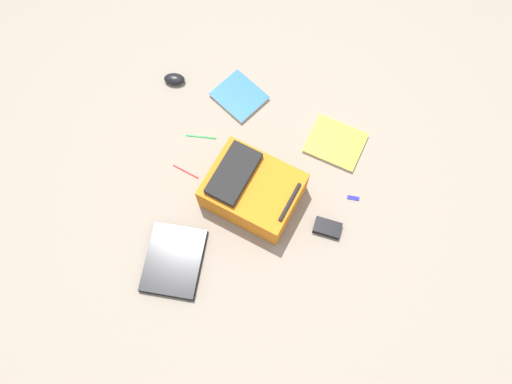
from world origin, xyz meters
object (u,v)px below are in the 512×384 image
at_px(computer_mouse, 174,79).
at_px(pen_black, 186,172).
at_px(pen_blue, 201,137).
at_px(book_manual, 239,96).
at_px(power_brick, 327,228).
at_px(laptop, 174,260).
at_px(book_red, 335,143).
at_px(usb_stick, 353,198).
at_px(backpack, 251,189).

relative_size(computer_mouse, pen_black, 0.75).
bearing_deg(computer_mouse, pen_blue, 30.17).
distance_m(book_manual, power_brick, 0.77).
height_order(laptop, book_red, laptop).
height_order(laptop, usb_stick, laptop).
height_order(power_brick, pen_blue, power_brick).
xyz_separation_m(book_red, usb_stick, (0.25, 0.13, -0.01)).
bearing_deg(usb_stick, backpack, -78.21).
relative_size(book_red, computer_mouse, 2.86).
distance_m(book_red, pen_black, 0.70).
bearing_deg(book_red, laptop, -39.18).
relative_size(book_manual, book_red, 1.01).
bearing_deg(book_red, book_manual, -105.78).
bearing_deg(backpack, usb_stick, 101.79).
distance_m(backpack, pen_blue, 0.39).
relative_size(laptop, pen_black, 2.36).
relative_size(book_red, usb_stick, 5.49).
bearing_deg(book_red, power_brick, 4.97).
bearing_deg(pen_black, book_red, 114.87).
distance_m(pen_black, usb_stick, 0.77).
bearing_deg(laptop, backpack, 145.21).
height_order(book_manual, pen_black, book_manual).
bearing_deg(book_manual, book_red, 74.22).
bearing_deg(backpack, pen_blue, -128.09).
distance_m(backpack, power_brick, 0.37).
bearing_deg(laptop, book_red, 140.82).
relative_size(computer_mouse, pen_blue, 0.71).
distance_m(power_brick, usb_stick, 0.19).
height_order(power_brick, usb_stick, power_brick).
bearing_deg(laptop, pen_black, -170.73).
distance_m(power_brick, pen_black, 0.68).
distance_m(backpack, book_manual, 0.51).
distance_m(computer_mouse, power_brick, 1.03).
relative_size(computer_mouse, usb_stick, 1.92).
bearing_deg(book_manual, pen_blue, -26.70).
bearing_deg(pen_blue, pen_black, -6.47).
distance_m(computer_mouse, pen_blue, 0.33).
distance_m(book_manual, pen_black, 0.46).
xyz_separation_m(laptop, book_red, (-0.70, 0.57, -0.01)).
bearing_deg(computer_mouse, book_red, 71.57).
relative_size(backpack, book_manual, 1.54).
height_order(computer_mouse, usb_stick, computer_mouse).
xyz_separation_m(laptop, computer_mouse, (-0.86, -0.25, 0.01)).
distance_m(laptop, computer_mouse, 0.89).
xyz_separation_m(backpack, book_manual, (-0.48, -0.17, -0.07)).
bearing_deg(backpack, power_brick, 78.33).
height_order(book_red, power_brick, power_brick).
xyz_separation_m(computer_mouse, power_brick, (0.57, 0.86, -0.01)).
distance_m(book_red, usb_stick, 0.28).
relative_size(power_brick, pen_black, 0.87).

